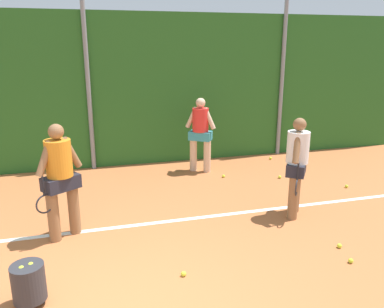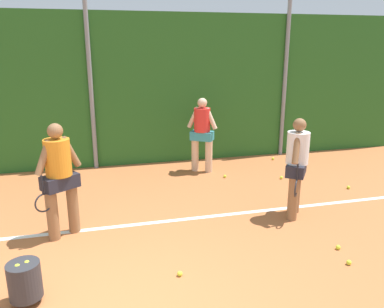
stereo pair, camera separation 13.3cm
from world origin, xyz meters
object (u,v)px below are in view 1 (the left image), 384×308
tennis_ball_1 (224,176)px  tennis_ball_3 (184,274)px  player_backcourt_far (200,131)px  tennis_ball_2 (271,158)px  tennis_ball_5 (339,246)px  ball_hopper (29,282)px  tennis_ball_4 (351,261)px  tennis_ball_8 (296,169)px  player_midcourt (60,176)px  tennis_ball_6 (347,186)px  tennis_ball_7 (280,177)px  player_foreground_near (297,162)px

tennis_ball_1 → tennis_ball_3: same height
player_backcourt_far → tennis_ball_2: 2.22m
tennis_ball_1 → tennis_ball_5: (0.57, -3.30, 0.00)m
player_backcourt_far → ball_hopper: player_backcourt_far is taller
ball_hopper → tennis_ball_4: size_ratio=7.78×
player_backcourt_far → ball_hopper: (-3.16, -4.06, -0.65)m
player_backcourt_far → tennis_ball_8: size_ratio=25.43×
player_midcourt → tennis_ball_6: size_ratio=26.28×
ball_hopper → tennis_ball_5: ball_hopper is taller
tennis_ball_2 → tennis_ball_7: size_ratio=1.00×
tennis_ball_6 → tennis_ball_8: 1.32m
ball_hopper → tennis_ball_6: 6.15m
player_foreground_near → player_backcourt_far: (-0.86, 2.69, 0.01)m
tennis_ball_5 → tennis_ball_7: same height
tennis_ball_8 → ball_hopper: bearing=-146.6°
player_backcourt_far → tennis_ball_1: bearing=155.6°
player_midcourt → tennis_ball_1: size_ratio=26.28×
player_foreground_near → tennis_ball_5: bearing=39.3°
player_midcourt → tennis_ball_2: player_midcourt is taller
player_backcourt_far → tennis_ball_7: player_backcourt_far is taller
player_midcourt → player_backcourt_far: 3.78m
player_midcourt → tennis_ball_6: player_midcourt is taller
player_backcourt_far → tennis_ball_1: (0.36, -0.57, -0.91)m
ball_hopper → tennis_ball_5: 4.11m
tennis_ball_1 → tennis_ball_6: same height
ball_hopper → tennis_ball_8: ball_hopper is taller
player_backcourt_far → tennis_ball_7: bearing=-178.8°
tennis_ball_1 → tennis_ball_3: size_ratio=1.00×
tennis_ball_4 → player_backcourt_far: bearing=101.1°
player_foreground_near → tennis_ball_6: size_ratio=25.38×
player_backcourt_far → tennis_ball_4: bearing=134.1°
tennis_ball_2 → player_midcourt: bearing=-149.1°
player_foreground_near → player_midcourt: (-3.71, 0.22, 0.03)m
tennis_ball_1 → tennis_ball_8: same height
tennis_ball_3 → tennis_ball_6: (3.95, 2.14, 0.00)m
tennis_ball_1 → tennis_ball_4: size_ratio=1.00×
tennis_ball_3 → tennis_ball_5: bearing=2.3°
player_backcourt_far → tennis_ball_5: (0.93, -3.87, -0.91)m
player_backcourt_far → tennis_ball_3: bearing=103.8°
ball_hopper → tennis_ball_6: size_ratio=7.78×
tennis_ball_4 → tennis_ball_5: (0.10, 0.38, 0.00)m
player_midcourt → player_backcourt_far: bearing=-172.2°
tennis_ball_4 → tennis_ball_1: bearing=97.2°
player_foreground_near → tennis_ball_1: size_ratio=25.38×
ball_hopper → tennis_ball_2: 6.82m
tennis_ball_2 → tennis_ball_6: bearing=-75.5°
ball_hopper → tennis_ball_7: bearing=33.6°
player_backcourt_far → tennis_ball_1: 1.13m
tennis_ball_3 → tennis_ball_6: size_ratio=1.00×
tennis_ball_6 → tennis_ball_8: bearing=108.5°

